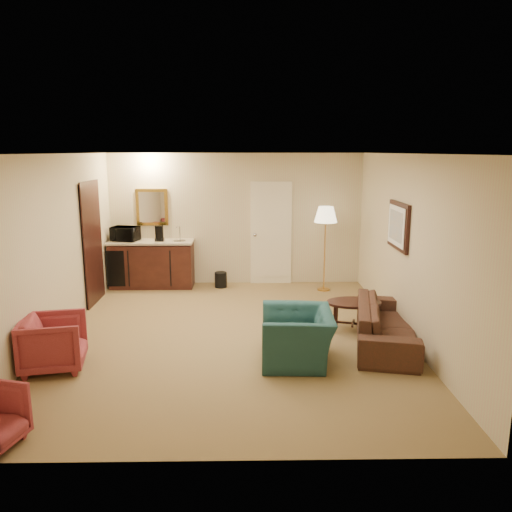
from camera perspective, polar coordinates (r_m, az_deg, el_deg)
The scene contains 11 objects.
ground at distance 7.36m, azimuth -2.75°, elevation -9.07°, with size 6.00×6.00×0.00m, color olive.
room_walls at distance 7.70m, azimuth -3.43°, elevation 5.05°, with size 5.02×6.01×2.61m.
wetbar_cabinet at distance 10.01m, azimuth -11.79°, elevation -0.88°, with size 1.64×0.58×0.92m, color #3D1B13.
sofa at distance 7.17m, azimuth 14.69°, elevation -6.77°, with size 1.98×0.58×0.77m, color black.
teal_armchair at distance 6.39m, azimuth 4.74°, elevation -8.20°, with size 1.01×0.66×0.88m, color #1D4A48.
rose_chair_near at distance 6.66m, azimuth -22.14°, elevation -8.90°, with size 0.72×0.67×0.74m, color #983143.
coffee_table at distance 7.60m, azimuth 11.06°, elevation -6.77°, with size 0.80×0.54×0.46m, color black.
floor_lamp at distance 9.56m, azimuth 7.87°, elevation 0.82°, with size 0.43×0.43×1.63m, color gold.
waste_bin at distance 9.86m, azimuth -4.05°, elevation -2.72°, with size 0.24×0.24×0.30m, color black.
microwave at distance 10.02m, azimuth -14.74°, elevation 2.66°, with size 0.50×0.28×0.34m, color black.
coffee_maker at distance 9.85m, azimuth -11.00°, elevation 2.55°, with size 0.16×0.16×0.30m, color black.
Camera 1 is at (0.23, -6.87, 2.64)m, focal length 35.00 mm.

